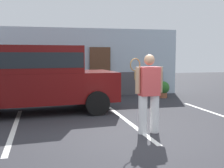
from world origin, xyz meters
name	(u,v)px	position (x,y,z in m)	size (l,w,h in m)	color
ground_plane	(137,137)	(0.00, 0.00, 0.00)	(40.00, 40.00, 0.00)	#2D2D33
parking_stripe_0	(14,128)	(-2.65, 1.50, 0.00)	(0.12, 4.40, 0.01)	silver
parking_stripe_1	(127,121)	(0.25, 1.50, 0.00)	(0.12, 4.40, 0.01)	silver
parking_stripe_2	(222,116)	(3.14, 1.50, 0.00)	(0.12, 4.40, 0.01)	silver
house_frontage	(88,64)	(0.01, 6.61, 1.36)	(8.16, 0.40, 2.90)	silver
parked_suv	(36,76)	(-2.12, 3.27, 1.15)	(4.74, 2.47, 2.05)	#590C0C
tennis_player_man	(149,92)	(0.37, 0.25, 0.94)	(0.80, 0.31, 1.79)	white
potted_plant_by_porch	(163,89)	(2.95, 5.27, 0.38)	(0.52, 0.52, 0.68)	#9E5638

